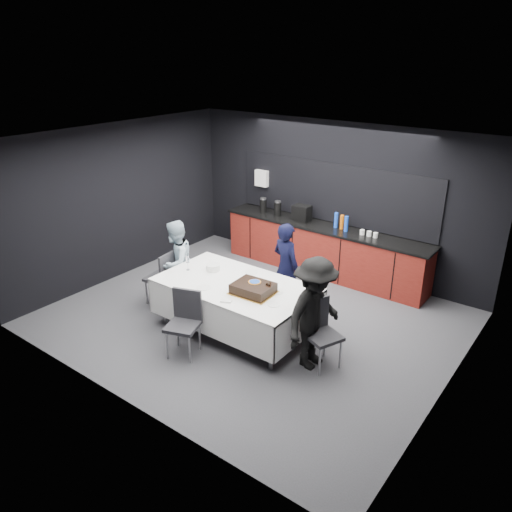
{
  "coord_description": "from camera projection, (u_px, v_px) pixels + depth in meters",
  "views": [
    {
      "loc": [
        4.19,
        -5.47,
        3.99
      ],
      "look_at": [
        0.0,
        0.1,
        1.05
      ],
      "focal_mm": 35.0,
      "sensor_mm": 36.0,
      "label": 1
    }
  ],
  "objects": [
    {
      "name": "fork_pile",
      "position": [
        226.0,
        301.0,
        6.78
      ],
      "size": [
        0.17,
        0.14,
        0.02
      ],
      "primitive_type": "cube",
      "rotation": [
        0.0,
        0.0,
        0.42
      ],
      "color": "white",
      "rests_on": "party_table"
    },
    {
      "name": "chair_right",
      "position": [
        320.0,
        328.0,
        6.62
      ],
      "size": [
        0.55,
        0.55,
        0.92
      ],
      "color": "#2A2A2F",
      "rests_on": "ground"
    },
    {
      "name": "loose_plate_near",
      "position": [
        204.0,
        288.0,
        7.18
      ],
      "size": [
        0.21,
        0.21,
        0.01
      ],
      "primitive_type": "cylinder",
      "color": "white",
      "rests_on": "party_table"
    },
    {
      "name": "person_right",
      "position": [
        314.0,
        314.0,
        6.48
      ],
      "size": [
        0.65,
        1.05,
        1.56
      ],
      "primitive_type": "imported",
      "rotation": [
        0.0,
        0.0,
        1.5
      ],
      "color": "black",
      "rests_on": "ground"
    },
    {
      "name": "chair_left",
      "position": [
        163.0,
        274.0,
        8.18
      ],
      "size": [
        0.47,
        0.47,
        0.92
      ],
      "color": "#2A2A2F",
      "rests_on": "ground"
    },
    {
      "name": "person_left",
      "position": [
        176.0,
        262.0,
        8.21
      ],
      "size": [
        0.7,
        0.8,
        1.41
      ],
      "primitive_type": "imported",
      "rotation": [
        0.0,
        0.0,
        -1.31
      ],
      "color": "#A2BCCC",
      "rests_on": "ground"
    },
    {
      "name": "plate_stack",
      "position": [
        213.0,
        267.0,
        7.72
      ],
      "size": [
        0.22,
        0.22,
        0.1
      ],
      "primitive_type": "cylinder",
      "color": "white",
      "rests_on": "party_table"
    },
    {
      "name": "loose_plate_right_a",
      "position": [
        277.0,
        291.0,
        7.06
      ],
      "size": [
        0.2,
        0.2,
        0.01
      ],
      "primitive_type": "cylinder",
      "color": "white",
      "rests_on": "party_table"
    },
    {
      "name": "kitchenette",
      "position": [
        323.0,
        246.0,
        9.33
      ],
      "size": [
        4.1,
        0.64,
        2.05
      ],
      "color": "#63150F",
      "rests_on": "ground"
    },
    {
      "name": "person_center",
      "position": [
        286.0,
        267.0,
        7.97
      ],
      "size": [
        0.6,
        0.46,
        1.47
      ],
      "primitive_type": "imported",
      "rotation": [
        0.0,
        0.0,
        2.92
      ],
      "color": "black",
      "rests_on": "ground"
    },
    {
      "name": "loose_plate_right_b",
      "position": [
        274.0,
        304.0,
        6.71
      ],
      "size": [
        0.18,
        0.18,
        0.01
      ],
      "primitive_type": "cylinder",
      "color": "white",
      "rests_on": "party_table"
    },
    {
      "name": "cake_assembly",
      "position": [
        253.0,
        288.0,
        7.0
      ],
      "size": [
        0.61,
        0.51,
        0.18
      ],
      "color": "gold",
      "rests_on": "party_table"
    },
    {
      "name": "loose_plate_far",
      "position": [
        251.0,
        272.0,
        7.68
      ],
      "size": [
        0.2,
        0.2,
        0.01
      ],
      "primitive_type": "cylinder",
      "color": "white",
      "rests_on": "party_table"
    },
    {
      "name": "room_shell",
      "position": [
        252.0,
        207.0,
        7.18
      ],
      "size": [
        6.04,
        5.04,
        2.82
      ],
      "color": "white",
      "rests_on": "ground"
    },
    {
      "name": "ground",
      "position": [
        252.0,
        319.0,
        7.9
      ],
      "size": [
        6.0,
        6.0,
        0.0
      ],
      "primitive_type": "plane",
      "color": "#48484D",
      "rests_on": "ground"
    },
    {
      "name": "chair_near",
      "position": [
        185.0,
        318.0,
        6.87
      ],
      "size": [
        0.54,
        0.54,
        0.92
      ],
      "color": "#2A2A2F",
      "rests_on": "ground"
    },
    {
      "name": "party_table",
      "position": [
        236.0,
        292.0,
        7.36
      ],
      "size": [
        2.32,
        1.32,
        0.78
      ],
      "color": "#99999E",
      "rests_on": "ground"
    },
    {
      "name": "champagne_flute",
      "position": [
        188.0,
        260.0,
        7.69
      ],
      "size": [
        0.06,
        0.06,
        0.22
      ],
      "color": "white",
      "rests_on": "party_table"
    }
  ]
}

